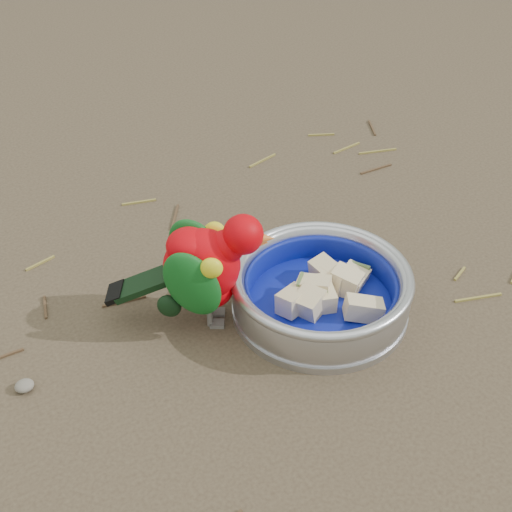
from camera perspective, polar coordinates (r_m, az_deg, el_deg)
ground at (r=0.83m, az=2.12°, el=-9.03°), size 60.00×60.00×0.00m
food_bowl at (r=0.90m, az=5.11°, el=-3.99°), size 0.22×0.22×0.02m
bowl_wall at (r=0.88m, az=5.21°, el=-2.53°), size 0.22×0.22×0.04m
fruit_wedges at (r=0.88m, az=5.19°, el=-2.88°), size 0.13×0.13×0.03m
lory_parrot at (r=0.84m, az=-4.08°, el=-1.38°), size 0.20×0.17×0.15m
ground_debris at (r=0.85m, az=-2.17°, el=-7.17°), size 0.90×0.80×0.01m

